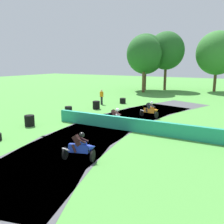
% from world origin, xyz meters
% --- Properties ---
extents(ground_plane, '(120.00, 120.00, 0.00)m').
position_xyz_m(ground_plane, '(0.00, 0.00, 0.00)').
color(ground_plane, '#4C933D').
extents(track_asphalt, '(8.25, 29.78, 0.01)m').
position_xyz_m(track_asphalt, '(0.86, 0.01, 0.00)').
color(track_asphalt, '#47474C').
rests_on(track_asphalt, ground).
extents(safety_barrier, '(17.98, 0.47, 0.90)m').
position_xyz_m(safety_barrier, '(5.13, 0.05, 0.45)').
color(safety_barrier, '#239375').
rests_on(safety_barrier, ground).
extents(motorcycle_lead_orange, '(1.71, 0.92, 1.43)m').
position_xyz_m(motorcycle_lead_orange, '(1.82, 4.55, 0.65)').
color(motorcycle_lead_orange, black).
rests_on(motorcycle_lead_orange, ground).
extents(motorcycle_chase_white, '(1.68, 0.84, 1.43)m').
position_xyz_m(motorcycle_chase_white, '(0.64, 0.58, 0.64)').
color(motorcycle_chase_white, black).
rests_on(motorcycle_chase_white, ground).
extents(motorcycle_trailing_blue, '(1.68, 1.06, 1.42)m').
position_xyz_m(motorcycle_trailing_blue, '(2.18, -5.73, 0.66)').
color(motorcycle_trailing_blue, black).
rests_on(motorcycle_trailing_blue, ground).
extents(tire_stack_near, '(0.67, 0.67, 0.60)m').
position_xyz_m(tire_stack_near, '(-3.42, 9.71, 0.30)').
color(tire_stack_near, black).
rests_on(tire_stack_near, ground).
extents(tire_stack_mid_a, '(0.71, 0.71, 0.80)m').
position_xyz_m(tire_stack_mid_a, '(-4.22, 5.44, 0.40)').
color(tire_stack_mid_a, black).
rests_on(tire_stack_mid_a, ground).
extents(tire_stack_mid_b, '(0.63, 0.63, 0.80)m').
position_xyz_m(tire_stack_mid_b, '(-4.72, 1.75, 0.40)').
color(tire_stack_mid_b, black).
rests_on(tire_stack_mid_b, ground).
extents(tire_stack_far, '(0.71, 0.71, 0.80)m').
position_xyz_m(tire_stack_far, '(-4.92, -2.45, 0.40)').
color(tire_stack_far, black).
rests_on(tire_stack_far, ground).
extents(track_marshal, '(0.34, 0.24, 1.63)m').
position_xyz_m(track_marshal, '(-5.16, 7.97, 0.82)').
color(track_marshal, '#232328').
rests_on(track_marshal, ground).
extents(traffic_cone, '(0.28, 0.28, 0.44)m').
position_xyz_m(traffic_cone, '(5.46, 1.15, 0.22)').
color(traffic_cone, orange).
rests_on(traffic_cone, ground).
extents(tree_far_right, '(5.21, 5.21, 8.56)m').
position_xyz_m(tree_far_right, '(-5.35, 20.48, 5.81)').
color(tree_far_right, brown).
rests_on(tree_far_right, ground).
extents(tree_mid_rise, '(6.35, 6.35, 9.29)m').
position_xyz_m(tree_mid_rise, '(4.13, 26.86, 5.95)').
color(tree_mid_rise, brown).
rests_on(tree_mid_rise, ground).
extents(tree_behind_barrier, '(5.80, 5.80, 9.45)m').
position_xyz_m(tree_behind_barrier, '(-3.38, 25.07, 6.38)').
color(tree_behind_barrier, brown).
rests_on(tree_behind_barrier, ground).
extents(tree_distant, '(6.14, 6.14, 9.09)m').
position_xyz_m(tree_distant, '(-6.28, 23.37, 5.86)').
color(tree_distant, brown).
rests_on(tree_distant, ground).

